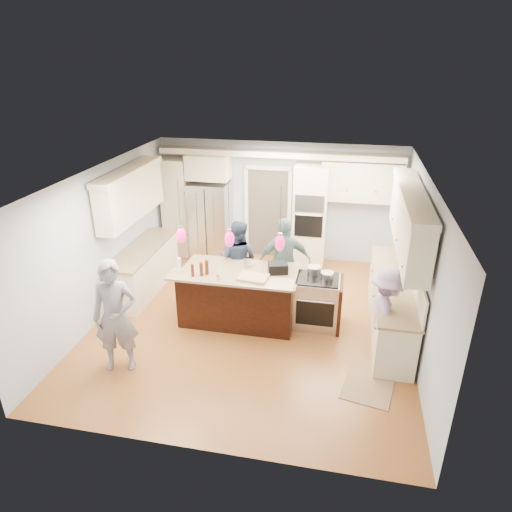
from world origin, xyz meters
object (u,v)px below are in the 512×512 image
(refrigerator, at_px, (210,221))
(island_range, at_px, (318,302))
(kitchen_island, at_px, (240,295))
(person_far_left, at_px, (238,260))
(person_bar_end, at_px, (115,317))

(refrigerator, relative_size, island_range, 1.96)
(kitchen_island, bearing_deg, person_far_left, 105.48)
(island_range, distance_m, person_bar_end, 3.43)
(refrigerator, relative_size, person_far_left, 1.12)
(island_range, bearing_deg, person_bar_end, -147.71)
(refrigerator, height_order, person_bar_end, same)
(person_bar_end, bearing_deg, person_far_left, 47.58)
(refrigerator, height_order, person_far_left, refrigerator)
(kitchen_island, bearing_deg, refrigerator, 116.94)
(island_range, distance_m, person_far_left, 1.80)
(island_range, bearing_deg, refrigerator, 137.41)
(kitchen_island, xyz_separation_m, island_range, (1.41, 0.08, -0.03))
(refrigerator, distance_m, person_far_left, 2.10)
(person_far_left, bearing_deg, refrigerator, -46.22)
(person_bar_end, height_order, person_far_left, person_bar_end)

